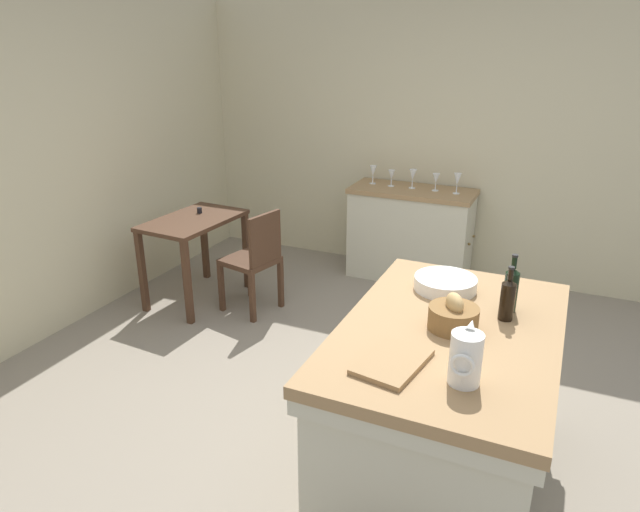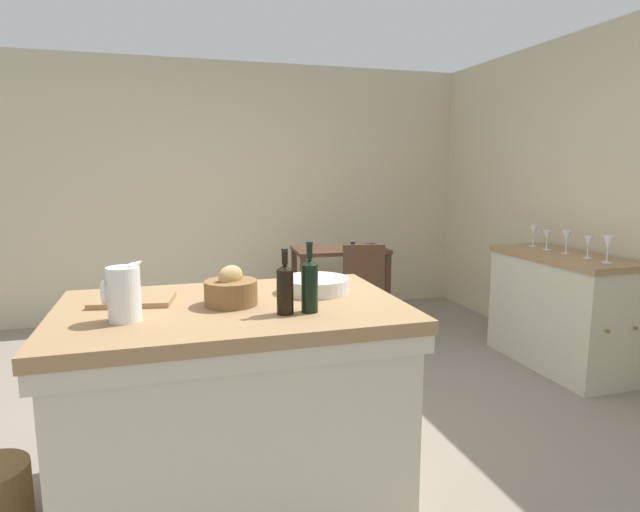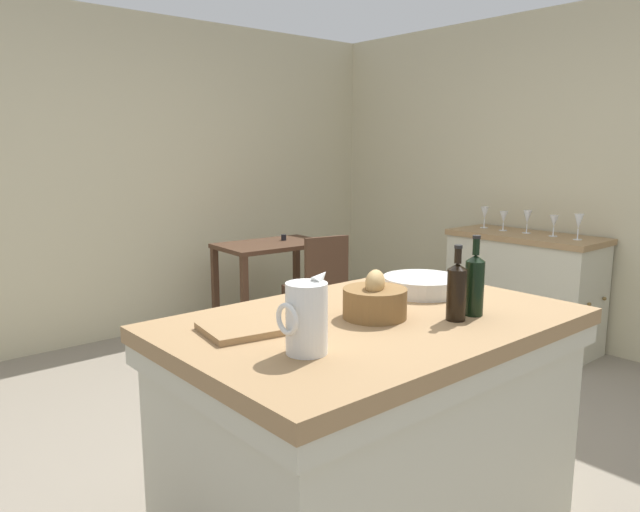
{
  "view_description": "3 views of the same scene",
  "coord_description": "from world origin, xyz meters",
  "px_view_note": "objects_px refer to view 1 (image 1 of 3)",
  "views": [
    {
      "loc": [
        -2.84,
        -1.06,
        2.23
      ],
      "look_at": [
        0.47,
        0.43,
        0.82
      ],
      "focal_mm": 32.0,
      "sensor_mm": 36.0,
      "label": 1
    },
    {
      "loc": [
        -0.64,
        -2.97,
        1.52
      ],
      "look_at": [
        0.36,
        0.42,
        0.94
      ],
      "focal_mm": 29.46,
      "sensor_mm": 36.0,
      "label": 2
    },
    {
      "loc": [
        -1.93,
        -2.15,
        1.54
      ],
      "look_at": [
        0.44,
        0.61,
        0.88
      ],
      "focal_mm": 33.67,
      "sensor_mm": 36.0,
      "label": 3
    }
  ],
  "objects_px": {
    "wooden_chair": "(255,258)",
    "wine_glass_middle": "(413,175)",
    "wine_bottle_dark": "(511,288)",
    "wine_glass_left": "(436,179)",
    "island_table": "(444,401)",
    "writing_desk": "(194,232)",
    "wash_bowl": "(445,283)",
    "bread_basket": "(453,316)",
    "pitcher": "(466,358)",
    "cutting_board": "(392,362)",
    "wine_glass_right": "(392,175)",
    "wine_glass_far_right": "(373,171)",
    "wine_glass_far_left": "(457,180)",
    "side_cabinet": "(410,234)",
    "wine_bottle_amber": "(508,298)"
  },
  "relations": [
    {
      "from": "wooden_chair",
      "to": "pitcher",
      "type": "bearing_deg",
      "value": -131.41
    },
    {
      "from": "wine_bottle_amber",
      "to": "wine_glass_far_right",
      "type": "distance_m",
      "value": 2.93
    },
    {
      "from": "cutting_board",
      "to": "wine_glass_far_right",
      "type": "xyz_separation_m",
      "value": [
        3.1,
        1.18,
        0.08
      ]
    },
    {
      "from": "writing_desk",
      "to": "wine_glass_middle",
      "type": "xyz_separation_m",
      "value": [
        1.3,
        -1.57,
        0.38
      ]
    },
    {
      "from": "wine_glass_far_right",
      "to": "wine_glass_far_left",
      "type": "bearing_deg",
      "value": -93.21
    },
    {
      "from": "cutting_board",
      "to": "pitcher",
      "type": "bearing_deg",
      "value": -92.89
    },
    {
      "from": "pitcher",
      "to": "wine_glass_far_left",
      "type": "distance_m",
      "value": 3.14
    },
    {
      "from": "side_cabinet",
      "to": "wine_glass_far_left",
      "type": "relative_size",
      "value": 6.27
    },
    {
      "from": "wooden_chair",
      "to": "wine_glass_middle",
      "type": "height_order",
      "value": "wine_glass_middle"
    },
    {
      "from": "cutting_board",
      "to": "wine_bottle_amber",
      "type": "height_order",
      "value": "wine_bottle_amber"
    },
    {
      "from": "cutting_board",
      "to": "wine_glass_middle",
      "type": "height_order",
      "value": "wine_glass_middle"
    },
    {
      "from": "island_table",
      "to": "wine_bottle_dark",
      "type": "relative_size",
      "value": 5.06
    },
    {
      "from": "wine_glass_right",
      "to": "wine_glass_far_right",
      "type": "relative_size",
      "value": 0.88
    },
    {
      "from": "wash_bowl",
      "to": "island_table",
      "type": "bearing_deg",
      "value": -163.73
    },
    {
      "from": "bread_basket",
      "to": "wine_glass_right",
      "type": "relative_size",
      "value": 1.54
    },
    {
      "from": "bread_basket",
      "to": "wine_glass_left",
      "type": "distance_m",
      "value": 2.75
    },
    {
      "from": "writing_desk",
      "to": "wine_glass_middle",
      "type": "height_order",
      "value": "wine_glass_middle"
    },
    {
      "from": "wash_bowl",
      "to": "wine_glass_right",
      "type": "distance_m",
      "value": 2.44
    },
    {
      "from": "island_table",
      "to": "wooden_chair",
      "type": "bearing_deg",
      "value": 54.46
    },
    {
      "from": "island_table",
      "to": "writing_desk",
      "type": "height_order",
      "value": "island_table"
    },
    {
      "from": "wooden_chair",
      "to": "bread_basket",
      "type": "bearing_deg",
      "value": -125.5
    },
    {
      "from": "wine_bottle_dark",
      "to": "wine_glass_left",
      "type": "xyz_separation_m",
      "value": [
        2.35,
        0.94,
        -0.04
      ]
    },
    {
      "from": "wooden_chair",
      "to": "wine_glass_right",
      "type": "distance_m",
      "value": 1.58
    },
    {
      "from": "island_table",
      "to": "writing_desk",
      "type": "xyz_separation_m",
      "value": [
        1.36,
        2.5,
        0.14
      ]
    },
    {
      "from": "wine_glass_far_right",
      "to": "bread_basket",
      "type": "bearing_deg",
      "value": -153.36
    },
    {
      "from": "wine_bottle_dark",
      "to": "island_table",
      "type": "bearing_deg",
      "value": 143.19
    },
    {
      "from": "writing_desk",
      "to": "wash_bowl",
      "type": "xyz_separation_m",
      "value": [
        -0.93,
        -2.38,
        0.32
      ]
    },
    {
      "from": "pitcher",
      "to": "wine_bottle_dark",
      "type": "xyz_separation_m",
      "value": [
        0.75,
        -0.08,
        0.01
      ]
    },
    {
      "from": "bread_basket",
      "to": "pitcher",
      "type": "bearing_deg",
      "value": -162.73
    },
    {
      "from": "bread_basket",
      "to": "wine_bottle_amber",
      "type": "bearing_deg",
      "value": -47.1
    },
    {
      "from": "island_table",
      "to": "pitcher",
      "type": "xyz_separation_m",
      "value": [
        -0.45,
        -0.15,
        0.54
      ]
    },
    {
      "from": "side_cabinet",
      "to": "writing_desk",
      "type": "distance_m",
      "value": 2.04
    },
    {
      "from": "cutting_board",
      "to": "wine_glass_right",
      "type": "xyz_separation_m",
      "value": [
        3.08,
        0.98,
        0.06
      ]
    },
    {
      "from": "wine_glass_far_right",
      "to": "wash_bowl",
      "type": "bearing_deg",
      "value": -151.69
    },
    {
      "from": "wine_glass_far_left",
      "to": "wine_glass_right",
      "type": "relative_size",
      "value": 1.21
    },
    {
      "from": "writing_desk",
      "to": "cutting_board",
      "type": "bearing_deg",
      "value": -127.32
    },
    {
      "from": "bread_basket",
      "to": "wine_glass_right",
      "type": "bearing_deg",
      "value": 23.42
    },
    {
      "from": "wash_bowl",
      "to": "wine_glass_left",
      "type": "relative_size",
      "value": 2.12
    },
    {
      "from": "wine_bottle_amber",
      "to": "wine_glass_middle",
      "type": "distance_m",
      "value": 2.72
    },
    {
      "from": "wine_bottle_dark",
      "to": "bread_basket",
      "type": "bearing_deg",
      "value": 144.65
    },
    {
      "from": "writing_desk",
      "to": "pitcher",
      "type": "xyz_separation_m",
      "value": [
        -1.81,
        -2.65,
        0.4
      ]
    },
    {
      "from": "wash_bowl",
      "to": "wine_bottle_dark",
      "type": "relative_size",
      "value": 1.12
    },
    {
      "from": "island_table",
      "to": "writing_desk",
      "type": "distance_m",
      "value": 2.85
    },
    {
      "from": "island_table",
      "to": "wine_glass_far_left",
      "type": "bearing_deg",
      "value": 11.1
    },
    {
      "from": "side_cabinet",
      "to": "pitcher",
      "type": "xyz_separation_m",
      "value": [
        -3.07,
        -1.07,
        0.59
      ]
    },
    {
      "from": "wine_bottle_dark",
      "to": "wine_glass_middle",
      "type": "bearing_deg",
      "value": 26.36
    },
    {
      "from": "side_cabinet",
      "to": "wine_glass_far_right",
      "type": "height_order",
      "value": "wine_glass_far_right"
    },
    {
      "from": "wine_bottle_amber",
      "to": "wine_glass_far_left",
      "type": "bearing_deg",
      "value": 16.97
    },
    {
      "from": "wine_glass_left",
      "to": "bread_basket",
      "type": "bearing_deg",
      "value": -164.75
    },
    {
      "from": "side_cabinet",
      "to": "wine_bottle_amber",
      "type": "relative_size",
      "value": 4.19
    }
  ]
}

